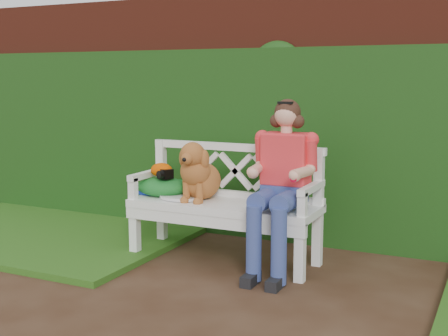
% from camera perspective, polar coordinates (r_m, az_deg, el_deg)
% --- Properties ---
extents(ground, '(60.00, 60.00, 0.00)m').
position_cam_1_polar(ground, '(3.86, 2.05, -13.42)').
color(ground, '#341D10').
extents(brick_wall, '(10.00, 0.30, 2.20)m').
position_cam_1_polar(brick_wall, '(5.38, 10.26, 4.79)').
color(brick_wall, maroon).
rests_on(brick_wall, ground).
extents(ivy_hedge, '(10.00, 0.18, 1.70)m').
position_cam_1_polar(ivy_hedge, '(5.20, 9.54, 1.90)').
color(ivy_hedge, '#1A4813').
rests_on(ivy_hedge, ground).
extents(grass_left, '(2.60, 2.00, 0.05)m').
position_cam_1_polar(grass_left, '(5.84, -16.40, -5.83)').
color(grass_left, '#204C19').
rests_on(grass_left, ground).
extents(garden_bench, '(1.64, 0.77, 0.48)m').
position_cam_1_polar(garden_bench, '(4.76, 0.00, -6.08)').
color(garden_bench, white).
rests_on(garden_bench, ground).
extents(seated_woman, '(0.65, 0.78, 1.21)m').
position_cam_1_polar(seated_woman, '(4.47, 5.70, -2.27)').
color(seated_woman, '#D74C6C').
rests_on(seated_woman, ground).
extents(dog, '(0.47, 0.53, 0.48)m').
position_cam_1_polar(dog, '(4.75, -2.33, -0.20)').
color(dog, '#AC6343').
rests_on(dog, garden_bench).
extents(tennis_racket, '(0.72, 0.35, 0.03)m').
position_cam_1_polar(tennis_racket, '(4.85, -4.45, -2.72)').
color(tennis_racket, silver).
rests_on(tennis_racket, garden_bench).
extents(green_bag, '(0.53, 0.47, 0.15)m').
position_cam_1_polar(green_bag, '(4.97, -5.86, -1.75)').
color(green_bag, '#168A2C').
rests_on(green_bag, garden_bench).
extents(camera_item, '(0.14, 0.13, 0.08)m').
position_cam_1_polar(camera_item, '(4.90, -5.61, -0.54)').
color(camera_item, black).
rests_on(camera_item, green_bag).
extents(baseball_glove, '(0.23, 0.20, 0.12)m').
position_cam_1_polar(baseball_glove, '(4.94, -5.97, -0.20)').
color(baseball_glove, '#CF4800').
rests_on(baseball_glove, green_bag).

